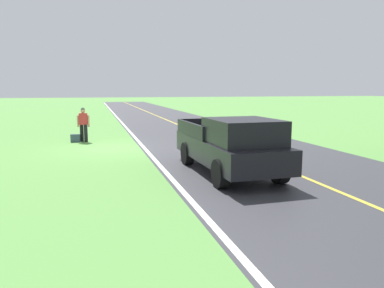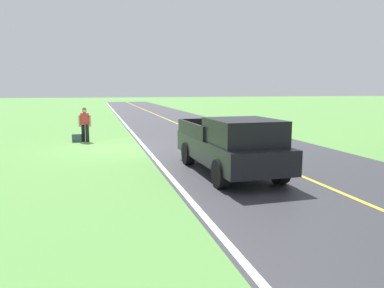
# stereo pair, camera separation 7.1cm
# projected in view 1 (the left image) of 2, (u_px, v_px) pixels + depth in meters

# --- Properties ---
(ground_plane) EXTENTS (200.00, 200.00, 0.00)m
(ground_plane) POSITION_uv_depth(u_px,v_px,m) (114.00, 148.00, 16.74)
(ground_plane) COLOR #568E42
(road_surface) EXTENTS (8.28, 120.00, 0.00)m
(road_surface) POSITION_uv_depth(u_px,v_px,m) (223.00, 144.00, 18.12)
(road_surface) COLOR #333338
(road_surface) RESTS_ON ground
(lane_edge_line) EXTENTS (0.16, 117.60, 0.00)m
(lane_edge_line) POSITION_uv_depth(u_px,v_px,m) (143.00, 147.00, 17.09)
(lane_edge_line) COLOR silver
(lane_edge_line) RESTS_ON ground
(lane_centre_line) EXTENTS (0.14, 117.60, 0.00)m
(lane_centre_line) POSITION_uv_depth(u_px,v_px,m) (223.00, 143.00, 18.12)
(lane_centre_line) COLOR gold
(lane_centre_line) RESTS_ON ground
(hitchhiker_walking) EXTENTS (0.62, 0.53, 1.75)m
(hitchhiker_walking) POSITION_uv_depth(u_px,v_px,m) (83.00, 123.00, 18.63)
(hitchhiker_walking) COLOR black
(hitchhiker_walking) RESTS_ON ground
(suitcase_carried) EXTENTS (0.47, 0.23, 0.40)m
(suitcase_carried) POSITION_uv_depth(u_px,v_px,m) (75.00, 138.00, 18.59)
(suitcase_carried) COLOR #384C56
(suitcase_carried) RESTS_ON ground
(pickup_truck_passing) EXTENTS (2.20, 5.45, 1.82)m
(pickup_truck_passing) POSITION_uv_depth(u_px,v_px,m) (231.00, 144.00, 11.48)
(pickup_truck_passing) COLOR black
(pickup_truck_passing) RESTS_ON ground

